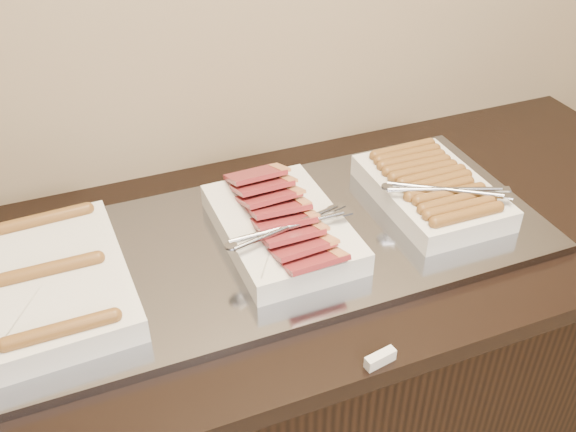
% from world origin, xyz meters
% --- Properties ---
extents(counter, '(2.06, 0.76, 0.90)m').
position_xyz_m(counter, '(0.00, 2.13, 0.45)').
color(counter, black).
rests_on(counter, ground).
extents(warming_tray, '(1.20, 0.50, 0.02)m').
position_xyz_m(warming_tray, '(-0.03, 2.13, 0.91)').
color(warming_tray, gray).
rests_on(warming_tray, counter).
extents(dish_left, '(0.27, 0.40, 0.07)m').
position_xyz_m(dish_left, '(-0.43, 2.13, 0.95)').
color(dish_left, silver).
rests_on(dish_left, warming_tray).
extents(dish_center, '(0.27, 0.38, 0.09)m').
position_xyz_m(dish_center, '(0.02, 2.13, 0.95)').
color(dish_center, silver).
rests_on(dish_center, warming_tray).
extents(dish_right, '(0.26, 0.34, 0.08)m').
position_xyz_m(dish_right, '(0.38, 2.13, 0.96)').
color(dish_right, silver).
rests_on(dish_right, warming_tray).
extents(label_holder, '(0.06, 0.03, 0.02)m').
position_xyz_m(label_holder, '(0.06, 1.77, 0.91)').
color(label_holder, silver).
rests_on(label_holder, counter).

